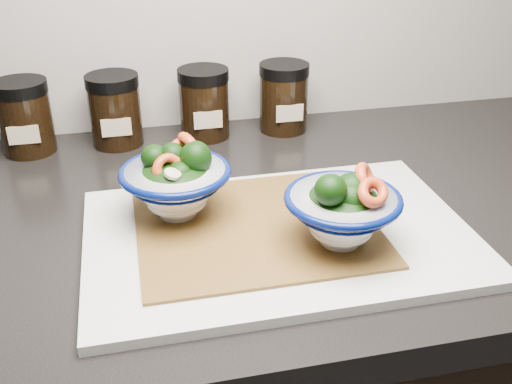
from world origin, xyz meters
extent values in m
cube|color=black|center=(0.00, 1.45, 0.88)|extent=(3.50, 0.60, 0.04)
cube|color=silver|center=(0.02, 1.36, 0.91)|extent=(0.45, 0.30, 0.01)
cube|color=olive|center=(0.00, 1.37, 0.91)|extent=(0.28, 0.24, 0.00)
cylinder|color=white|center=(-0.09, 1.42, 0.92)|extent=(0.05, 0.05, 0.01)
ellipsoid|color=white|center=(-0.09, 1.42, 0.94)|extent=(0.07, 0.07, 0.03)
torus|color=#051355|center=(-0.09, 1.42, 0.97)|extent=(0.13, 0.13, 0.01)
torus|color=#051355|center=(-0.09, 1.42, 0.96)|extent=(0.11, 0.11, 0.00)
ellipsoid|color=black|center=(-0.09, 1.42, 0.96)|extent=(0.10, 0.10, 0.04)
ellipsoid|color=black|center=(-0.08, 1.44, 0.97)|extent=(0.04, 0.04, 0.04)
cylinder|color=#477233|center=(-0.08, 1.44, 0.96)|extent=(0.01, 0.01, 0.03)
ellipsoid|color=black|center=(-0.07, 1.42, 0.99)|extent=(0.04, 0.04, 0.04)
cylinder|color=#477233|center=(-0.07, 1.42, 0.97)|extent=(0.01, 0.01, 0.03)
ellipsoid|color=black|center=(-0.09, 1.43, 0.99)|extent=(0.03, 0.03, 0.03)
cylinder|color=#477233|center=(-0.09, 1.43, 0.98)|extent=(0.01, 0.01, 0.02)
ellipsoid|color=black|center=(-0.09, 1.41, 0.97)|extent=(0.03, 0.03, 0.03)
cylinder|color=#477233|center=(-0.09, 1.41, 0.96)|extent=(0.01, 0.01, 0.02)
ellipsoid|color=black|center=(-0.11, 1.43, 0.99)|extent=(0.03, 0.03, 0.03)
cylinder|color=#477233|center=(-0.11, 1.43, 0.98)|extent=(0.01, 0.01, 0.02)
torus|color=orange|center=(-0.10, 1.41, 0.98)|extent=(0.06, 0.04, 0.05)
torus|color=orange|center=(-0.08, 1.44, 0.99)|extent=(0.06, 0.04, 0.05)
torus|color=orange|center=(-0.07, 1.44, 1.00)|extent=(0.04, 0.05, 0.04)
cylinder|color=#CCBC8E|center=(-0.10, 1.39, 0.98)|extent=(0.02, 0.02, 0.01)
cylinder|color=white|center=(0.08, 1.31, 0.92)|extent=(0.05, 0.05, 0.01)
ellipsoid|color=white|center=(0.08, 1.31, 0.93)|extent=(0.07, 0.07, 0.03)
torus|color=#051355|center=(0.08, 1.31, 0.97)|extent=(0.13, 0.13, 0.01)
torus|color=#051355|center=(0.08, 1.31, 0.96)|extent=(0.11, 0.11, 0.00)
ellipsoid|color=black|center=(0.08, 1.31, 0.96)|extent=(0.10, 0.10, 0.04)
ellipsoid|color=black|center=(0.06, 1.30, 0.99)|extent=(0.03, 0.03, 0.03)
cylinder|color=#477233|center=(0.06, 1.30, 0.98)|extent=(0.01, 0.01, 0.02)
ellipsoid|color=black|center=(0.09, 1.31, 0.98)|extent=(0.04, 0.04, 0.04)
cylinder|color=#477233|center=(0.09, 1.31, 0.97)|extent=(0.02, 0.02, 0.03)
ellipsoid|color=black|center=(0.08, 1.30, 0.97)|extent=(0.03, 0.03, 0.03)
cylinder|color=#477233|center=(0.08, 1.30, 0.96)|extent=(0.01, 0.01, 0.02)
ellipsoid|color=black|center=(0.09, 1.30, 0.97)|extent=(0.04, 0.04, 0.04)
cylinder|color=#477233|center=(0.09, 1.30, 0.96)|extent=(0.02, 0.01, 0.03)
torus|color=orange|center=(0.11, 1.32, 0.99)|extent=(0.04, 0.05, 0.05)
torus|color=orange|center=(0.10, 1.29, 0.99)|extent=(0.06, 0.05, 0.04)
torus|color=orange|center=(0.07, 1.32, 0.98)|extent=(0.05, 0.05, 0.03)
cylinder|color=#CCBC8E|center=(0.07, 1.32, 0.98)|extent=(0.02, 0.02, 0.01)
cylinder|color=black|center=(-0.29, 1.69, 0.95)|extent=(0.08, 0.08, 0.09)
cylinder|color=black|center=(-0.29, 1.69, 1.00)|extent=(0.08, 0.08, 0.02)
cube|color=#C6B793|center=(-0.29, 1.65, 0.94)|extent=(0.05, 0.00, 0.03)
cylinder|color=black|center=(-0.16, 1.69, 0.95)|extent=(0.08, 0.08, 0.09)
cylinder|color=black|center=(-0.16, 1.69, 1.00)|extent=(0.08, 0.08, 0.02)
cube|color=#C6B793|center=(-0.16, 1.65, 0.94)|extent=(0.04, 0.00, 0.03)
cylinder|color=black|center=(-0.02, 1.69, 0.95)|extent=(0.08, 0.08, 0.09)
cylinder|color=black|center=(-0.02, 1.69, 1.00)|extent=(0.08, 0.08, 0.02)
cube|color=#C6B793|center=(-0.02, 1.65, 0.94)|extent=(0.04, 0.00, 0.03)
cylinder|color=black|center=(0.12, 1.69, 0.95)|extent=(0.08, 0.08, 0.09)
cylinder|color=black|center=(0.12, 1.69, 1.00)|extent=(0.08, 0.08, 0.02)
cube|color=#C6B793|center=(0.12, 1.65, 0.94)|extent=(0.05, 0.00, 0.03)
camera|label=1|loc=(-0.14, 0.78, 1.29)|focal=42.00mm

